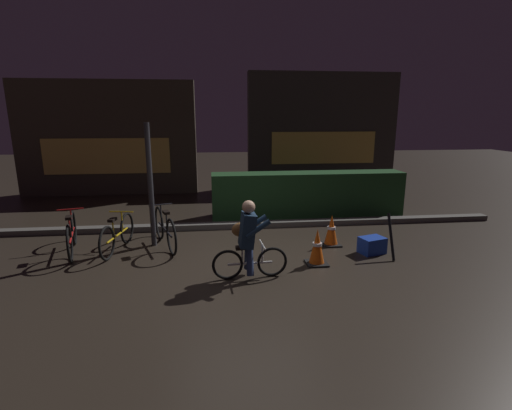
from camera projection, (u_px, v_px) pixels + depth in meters
name	position (u px, v px, depth m)	size (l,w,h in m)	color
ground_plane	(248.00, 265.00, 6.45)	(40.00, 40.00, 0.00)	#2D261E
sidewalk_curb	(239.00, 225.00, 8.57)	(12.00, 0.24, 0.12)	#56544F
hedge_row	(308.00, 194.00, 9.52)	(4.80, 0.70, 1.10)	#214723
storefront_left	(108.00, 139.00, 11.89)	(5.47, 0.54, 3.54)	#42382D
storefront_right	(322.00, 131.00, 13.32)	(5.25, 0.54, 3.92)	#383330
street_post	(150.00, 186.00, 7.15)	(0.10, 0.10, 2.36)	#2D2D33
parked_bike_leftmost	(72.00, 234.00, 6.95)	(0.54, 1.64, 0.77)	black
parked_bike_left_mid	(117.00, 234.00, 7.04)	(0.46, 1.52, 0.71)	black
parked_bike_center_left	(165.00, 229.00, 7.26)	(0.62, 1.63, 0.79)	black
traffic_cone_near	(317.00, 247.00, 6.42)	(0.36, 0.36, 0.62)	black
traffic_cone_far	(331.00, 231.00, 7.37)	(0.36, 0.36, 0.61)	black
blue_crate	(372.00, 245.00, 6.97)	(0.44, 0.32, 0.30)	#193DB7
cyclist	(248.00, 239.00, 5.81)	(1.19, 0.50, 1.25)	black
closed_umbrella	(391.00, 237.00, 6.70)	(0.05, 0.05, 0.85)	black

